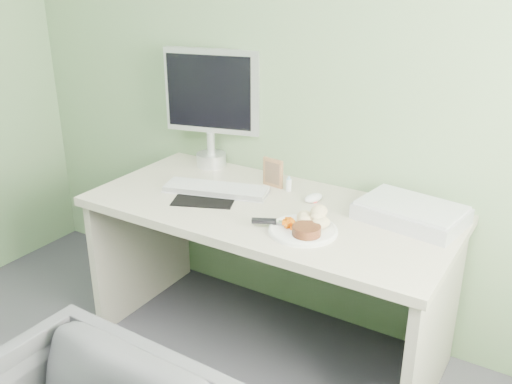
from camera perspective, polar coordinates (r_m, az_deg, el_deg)
The scene contains 14 objects.
wall_back at distance 2.62m, azimuth 5.67°, elevation 13.96°, with size 3.50×3.50×0.00m, color #6A8860.
desk at distance 2.56m, azimuth 1.24°, elevation -5.19°, with size 1.60×0.75×0.73m.
plate at distance 2.25m, azimuth 4.72°, elevation -3.86°, with size 0.27×0.27×0.01m, color white.
steak at distance 2.20m, azimuth 5.07°, elevation -3.84°, with size 0.11×0.11×0.04m, color black.
potato_pile at distance 2.26m, azimuth 6.13°, elevation -2.62°, with size 0.13×0.09×0.07m, color tan.
carrot_heap at distance 2.25m, azimuth 3.50°, elevation -3.03°, with size 0.06×0.05×0.04m, color #FF6605.
steak_knife at distance 2.27m, azimuth 1.83°, elevation -2.97°, with size 0.24×0.13×0.02m.
mousepad at distance 2.58m, azimuth -5.03°, elevation -0.49°, with size 0.27×0.24×0.00m, color black.
keyboard at distance 2.62m, azimuth -4.01°, elevation 0.34°, with size 0.47×0.14×0.02m, color white.
computer_mouse at distance 2.53m, azimuth 5.76°, elevation -0.59°, with size 0.06×0.10×0.04m, color white.
photo_frame at distance 2.67m, azimuth 1.71°, elevation 1.94°, with size 0.11×0.01×0.14m, color #9D6C49.
eyedrop_bottle at distance 2.63m, azimuth 3.30°, elevation 0.83°, with size 0.03×0.03×0.08m.
scanner at distance 2.41m, azimuth 15.23°, elevation -2.11°, with size 0.41×0.28×0.06m, color silver.
monitor at distance 2.89m, azimuth -4.42°, elevation 9.02°, with size 0.49×0.19×0.59m.
Camera 1 is at (1.14, -0.33, 1.73)m, focal length 40.00 mm.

